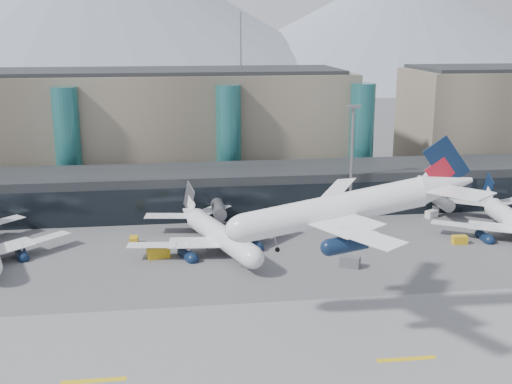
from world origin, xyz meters
TOP-DOWN VIEW (x-y plane):
  - ground at (0.00, 0.00)m, footprint 900.00×900.00m
  - runway_strip at (0.00, -15.00)m, footprint 400.00×40.00m
  - runway_markings at (-0.00, -15.00)m, footprint 128.00×1.00m
  - concourse at (-0.02, 57.73)m, footprint 170.00×27.00m
  - terminal_main at (-25.00, 90.00)m, footprint 130.00×30.00m
  - teal_towers at (-14.99, 74.01)m, footprint 116.40×19.40m
  - mountain_ridge at (15.97, 380.00)m, footprint 910.00×400.00m
  - lightmast_mid at (30.00, 48.00)m, footprint 3.00×1.20m
  - hero_jet at (16.12, -3.40)m, footprint 36.40×36.80m
  - jet_parked_mid at (-1.92, 32.41)m, footprint 34.76×36.95m
  - jet_parked_right at (60.12, 32.44)m, footprint 35.52×34.94m
  - veh_b at (-17.66, 36.28)m, footprint 1.67×2.63m
  - veh_c at (21.78, 18.36)m, footprint 3.99×3.36m
  - veh_d at (48.62, 46.00)m, footprint 3.21×2.68m
  - veh_e at (47.01, 27.82)m, footprint 2.95×1.76m
  - veh_g at (30.70, 33.20)m, footprint 2.35×2.97m
  - veh_h at (-12.69, 27.82)m, footprint 4.50×3.13m

SIDE VIEW (x-z plane):
  - ground at x=0.00m, z-range 0.00..0.00m
  - runway_strip at x=0.00m, z-range 0.00..0.04m
  - runway_markings at x=0.00m, z-range 0.04..0.06m
  - veh_b at x=-17.66m, z-range 0.00..1.48m
  - veh_g at x=30.70m, z-range 0.00..1.52m
  - veh_d at x=48.62m, z-range 0.00..1.62m
  - veh_e at x=47.01m, z-range 0.00..1.63m
  - veh_c at x=21.78m, z-range 0.00..1.96m
  - veh_h at x=-12.69m, z-range 0.00..2.25m
  - jet_parked_right at x=60.12m, z-range -1.40..10.07m
  - jet_parked_mid at x=-1.92m, z-range -1.45..10.43m
  - concourse at x=-0.02m, z-range -0.03..9.97m
  - teal_towers at x=-14.99m, z-range -8.99..37.01m
  - lightmast_mid at x=30.00m, z-range 1.62..27.22m
  - terminal_main at x=-25.00m, z-range -0.06..30.94m
  - hero_jet at x=16.12m, z-range 12.88..24.78m
  - mountain_ridge at x=15.97m, z-range -9.26..100.74m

